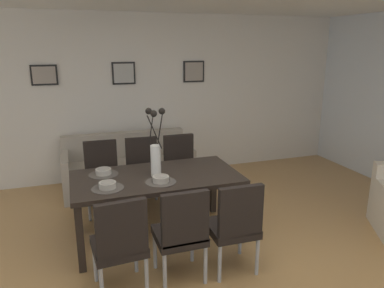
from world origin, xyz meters
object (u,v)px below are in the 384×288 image
dining_chair_far_right (143,169)px  dining_table (156,182)px  dining_chair_far_left (182,230)px  framed_picture_center (124,73)px  bowl_near_left (108,185)px  dining_chair_near_left (120,241)px  dining_chair_mid_right (181,165)px  dining_chair_mid_left (235,223)px  dining_chair_near_right (102,173)px  sofa (128,170)px  framed_picture_right (194,72)px  bowl_far_left (161,179)px  centerpiece_vase (156,151)px  bowl_near_right (103,171)px  framed_picture_left (44,75)px

dining_chair_far_right → dining_table: bearing=-91.9°
dining_chair_far_left → framed_picture_center: size_ratio=2.60×
bowl_near_left → dining_chair_near_left: bearing=-88.3°
dining_chair_far_left → dining_chair_mid_right: bearing=73.2°
dining_chair_mid_left → bowl_near_left: 1.30m
dining_chair_near_right → dining_chair_far_right: 0.54m
dining_table → dining_chair_far_left: size_ratio=1.96×
framed_picture_center → sofa: bearing=-98.8°
dining_chair_near_left → framed_picture_right: size_ratio=2.61×
dining_chair_mid_left → dining_chair_mid_right: bearing=89.5°
dining_table → bowl_far_left: (0.00, -0.21, 0.12)m
dining_chair_mid_left → sofa: 2.57m
dining_table → centerpiece_vase: bearing=55.3°
framed_picture_center → dining_chair_near_left: bearing=-100.0°
bowl_near_right → sofa: size_ratio=0.09×
bowl_far_left → framed_picture_center: bearing=90.0°
bowl_near_right → dining_chair_near_left: bearing=-89.0°
dining_chair_far_right → centerpiece_vase: bearing=-91.8°
dining_chair_far_left → bowl_near_right: (-0.57, 1.06, 0.27)m
dining_chair_mid_left → dining_chair_mid_right: same height
dining_chair_mid_right → bowl_near_right: (-1.09, -0.68, 0.27)m
framed_picture_left → dining_chair_near_right: bearing=-61.6°
dining_chair_near_right → dining_chair_mid_right: same height
framed_picture_left → sofa: bearing=-24.2°
framed_picture_left → centerpiece_vase: bearing=-61.2°
dining_chair_near_left → centerpiece_vase: 1.13m
bowl_near_right → framed_picture_right: bearing=48.1°
dining_chair_far_left → dining_chair_near_right: bearing=106.9°
dining_chair_mid_left → bowl_far_left: (-0.54, 0.67, 0.27)m
framed_picture_left → framed_picture_center: (1.15, -0.00, 0.00)m
dining_chair_near_left → dining_chair_far_left: (0.55, 0.01, 0.00)m
dining_table → bowl_near_left: size_ratio=10.59×
dining_chair_far_right → sofa: size_ratio=0.49×
framed_picture_center → bowl_far_left: bearing=-90.0°
bowl_near_left → bowl_far_left: same height
dining_chair_near_right → dining_chair_mid_right: bearing=-0.8°
dining_chair_mid_right → framed_picture_right: 1.78m
sofa → framed_picture_right: framed_picture_right is taller
framed_picture_center → framed_picture_left: bearing=180.0°
dining_chair_near_left → dining_chair_far_right: same height
dining_chair_mid_left → bowl_far_left: bearing=128.9°
bowl_near_left → bowl_far_left: size_ratio=1.00×
dining_chair_mid_right → framed_picture_right: size_ratio=2.61×
bowl_far_left → framed_picture_center: size_ratio=0.48×
dining_table → bowl_near_right: 0.59m
dining_chair_near_right → dining_chair_mid_right: (1.06, -0.01, 0.00)m
framed_picture_right → framed_picture_left: bearing=180.0°
dining_chair_near_left → centerpiece_vase: bearing=58.9°
dining_table → dining_chair_near_left: dining_chair_near_left is taller
dining_table → dining_chair_mid_right: size_ratio=1.96×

